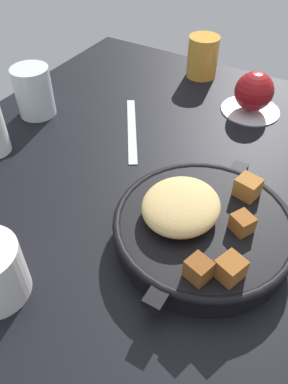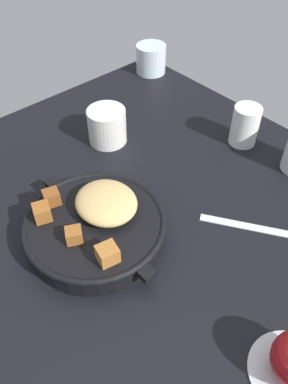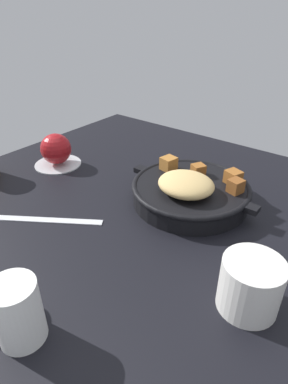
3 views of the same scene
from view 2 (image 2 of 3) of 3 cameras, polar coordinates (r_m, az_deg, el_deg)
The scene contains 6 objects.
ground_plane at distance 73.60cm, azimuth 0.43°, elevation -5.54°, with size 100.06×90.71×2.40cm, color black.
cast_iron_skillet at distance 69.48cm, azimuth -7.03°, elevation -4.72°, with size 29.55×25.20×7.93cm.
butter_knife at distance 75.09cm, azimuth 16.45°, elevation -5.11°, with size 21.83×1.60×0.36cm, color silver.
ceramic_mug_white at distance 89.34cm, azimuth -5.40°, elevation 9.57°, with size 8.62×8.62×8.04cm, color silver.
water_glass_short at distance 116.76cm, azimuth 1.02°, elevation 18.83°, with size 8.39×8.39×7.85cm, color silver.
white_creamer_pitcher at distance 90.96cm, azimuth 14.51°, elevation 9.37°, with size 6.09×6.09×9.13cm, color white.
Camera 2 is at (34.39, -31.39, 55.80)cm, focal length 36.60 mm.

